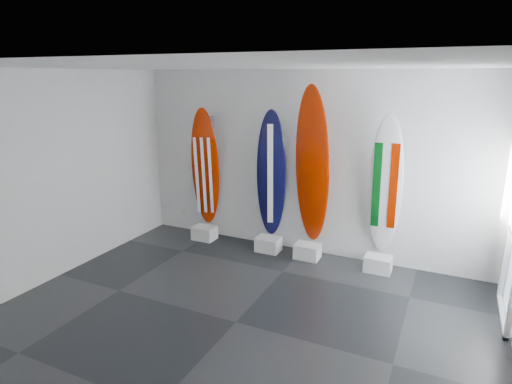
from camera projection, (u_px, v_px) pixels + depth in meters
The scene contains 14 objects.
floor at pixel (236, 322), 5.22m from camera, with size 6.00×6.00×0.00m, color black.
ceiling at pixel (232, 66), 4.43m from camera, with size 6.00×6.00×0.00m, color white.
wall_back at pixel (306, 164), 7.00m from camera, with size 6.00×6.00×0.00m, color silver.
wall_front at pixel (44, 312), 2.64m from camera, with size 6.00×6.00×0.00m, color silver.
wall_left at pixel (47, 178), 6.06m from camera, with size 5.00×5.00×0.00m, color silver.
display_block_usa at pixel (204, 233), 7.83m from camera, with size 0.40×0.30×0.24m, color silver.
surfboard_usa at pixel (205, 168), 7.60m from camera, with size 0.49×0.08×2.16m, color #9E1B00.
display_block_navy at pixel (268, 244), 7.31m from camera, with size 0.40×0.30×0.24m, color silver.
surfboard_navy at pixel (271, 175), 7.08m from camera, with size 0.49×0.08×2.16m, color black.
display_block_swiss at pixel (307, 251), 7.02m from camera, with size 0.40×0.30×0.24m, color silver.
surfboard_swiss at pixel (312, 167), 6.73m from camera, with size 0.58×0.08×2.56m, color #9E1B00.
display_block_italy at pixel (378, 264), 6.55m from camera, with size 0.40×0.30×0.24m, color silver.
surfboard_italy at pixel (385, 187), 6.32m from camera, with size 0.49×0.08×2.19m, color white.
wall_outlet at pixel (184, 212), 8.30m from camera, with size 0.09×0.02×0.13m, color silver.
Camera 1 is at (2.19, -4.07, 2.91)m, focal length 30.04 mm.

